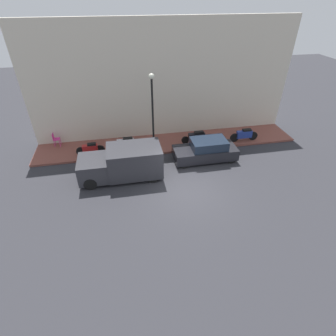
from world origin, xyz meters
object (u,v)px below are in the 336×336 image
object	(u,v)px
streetlamp	(152,105)
cafe_chair	(55,139)
motorcycle_black	(197,137)
motorcycle_blue	(244,135)
motorcycle_red	(90,149)
parked_car	(206,150)
scooter_silver	(126,143)
delivery_van	(122,163)

from	to	relation	value
streetlamp	cafe_chair	distance (m)	7.11
motorcycle_black	motorcycle_blue	size ratio (longest dim) A/B	1.05
streetlamp	cafe_chair	bearing A→B (deg)	73.60
motorcycle_black	streetlamp	world-z (taller)	streetlamp
motorcycle_red	streetlamp	bearing A→B (deg)	-93.36
parked_car	streetlamp	distance (m)	4.26
motorcycle_blue	scooter_silver	bearing A→B (deg)	87.04
scooter_silver	streetlamp	bearing A→B (deg)	-107.38
delivery_van	streetlamp	distance (m)	3.89
parked_car	motorcycle_red	distance (m)	7.26
motorcycle_red	streetlamp	distance (m)	4.83
parked_car	delivery_van	size ratio (longest dim) A/B	0.86
delivery_van	motorcycle_red	world-z (taller)	delivery_van
parked_car	motorcycle_blue	bearing A→B (deg)	-64.04
delivery_van	scooter_silver	size ratio (longest dim) A/B	2.17
delivery_van	motorcycle_red	distance (m)	3.21
motorcycle_blue	streetlamp	distance (m)	6.85
parked_car	motorcycle_black	world-z (taller)	parked_car
motorcycle_blue	cafe_chair	bearing A→B (deg)	82.21
scooter_silver	cafe_chair	bearing A→B (deg)	73.98
delivery_van	motorcycle_red	bearing A→B (deg)	36.72
motorcycle_blue	streetlamp	size ratio (longest dim) A/B	0.40
parked_car	motorcycle_red	world-z (taller)	parked_car
parked_car	scooter_silver	bearing A→B (deg)	67.30
motorcycle_black	scooter_silver	world-z (taller)	motorcycle_black
delivery_van	motorcycle_blue	world-z (taller)	delivery_van
parked_car	motorcycle_blue	world-z (taller)	parked_car
motorcycle_blue	streetlamp	world-z (taller)	streetlamp
parked_car	scooter_silver	world-z (taller)	parked_car
streetlamp	delivery_van	bearing A→B (deg)	137.71
parked_car	delivery_van	xyz separation A→B (m)	(-0.86, 5.15, 0.28)
motorcycle_black	streetlamp	size ratio (longest dim) A/B	0.42
delivery_van	scooter_silver	distance (m)	2.91
motorcycle_black	motorcycle_red	bearing A→B (deg)	92.51
scooter_silver	streetlamp	xyz separation A→B (m)	(-0.55, -1.77, 2.67)
scooter_silver	motorcycle_blue	bearing A→B (deg)	-92.96
motorcycle_blue	streetlamp	bearing A→B (deg)	91.23
delivery_van	streetlamp	xyz separation A→B (m)	(2.32, -2.11, 2.31)
parked_car	delivery_van	world-z (taller)	delivery_van
motorcycle_black	streetlamp	xyz separation A→B (m)	(-0.55, 3.04, 2.67)
motorcycle_black	scooter_silver	bearing A→B (deg)	89.90
motorcycle_red	motorcycle_blue	distance (m)	10.33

